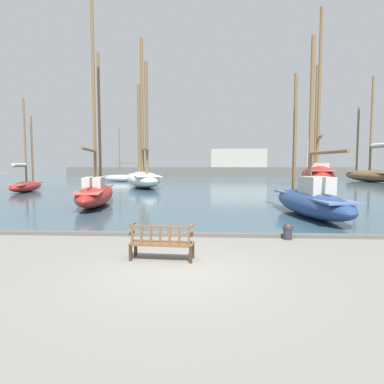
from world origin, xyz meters
TOP-DOWN VIEW (x-y plane):
  - ground_plane at (0.00, 0.00)m, footprint 160.00×160.00m
  - harbor_water at (0.00, 44.00)m, footprint 100.00×80.00m
  - quay_edge_kerb at (0.00, 3.85)m, footprint 40.00×0.30m
  - park_bench at (-0.53, 0.95)m, footprint 1.63×0.64m
  - sailboat_nearest_starboard at (-15.09, 20.79)m, footprint 2.31×5.67m
  - sailboat_outer_port at (-6.23, 27.12)m, footprint 6.26×12.38m
  - sailboat_mid_starboard at (21.96, 39.22)m, footprint 4.89×10.76m
  - sailboat_distant_harbor at (-5.91, 11.66)m, footprint 3.21×8.06m
  - sailboat_far_starboard at (10.91, 25.95)m, footprint 5.44×12.22m
  - sailboat_mid_port at (-11.48, 38.07)m, footprint 6.38×1.89m
  - sailboat_nearest_port at (5.23, 8.12)m, footprint 2.68×7.49m
  - mooring_bollard at (3.20, 3.54)m, footprint 0.32×0.32m
  - far_breakwater at (1.59, 56.93)m, footprint 53.30×2.40m

SIDE VIEW (x-z plane):
  - ground_plane at x=0.00m, z-range 0.00..0.00m
  - harbor_water at x=0.00m, z-range 0.00..0.08m
  - quay_edge_kerb at x=0.00m, z-range 0.00..0.12m
  - mooring_bollard at x=3.20m, z-range 0.02..0.56m
  - park_bench at x=-0.53m, z-range 0.01..0.93m
  - sailboat_mid_port at x=-11.48m, z-range -2.95..4.19m
  - sailboat_nearest_starboard at x=-15.09m, z-range -3.24..4.66m
  - sailboat_nearest_port at x=5.23m, z-range -3.18..4.86m
  - sailboat_distant_harbor at x=-5.91m, z-range -4.80..6.60m
  - sailboat_mid_starboard at x=21.96m, z-range -5.73..8.10m
  - sailboat_outer_port at x=-6.23m, z-range -6.20..8.71m
  - sailboat_far_starboard at x=10.91m, z-range -7.02..9.98m
  - far_breakwater at x=1.59m, z-range -1.85..4.98m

